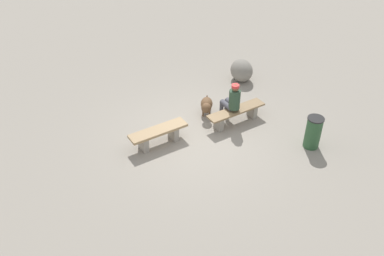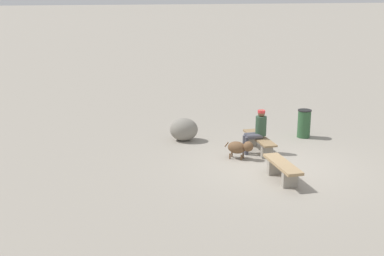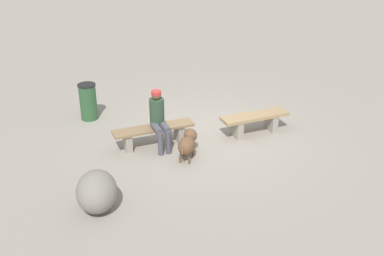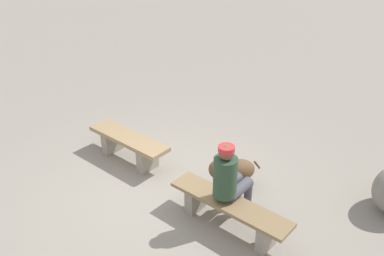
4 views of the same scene
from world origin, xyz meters
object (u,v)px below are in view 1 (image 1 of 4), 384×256
bench_right (236,113)px  trash_bin (313,132)px  dog (207,105)px  boulder (242,70)px  bench_left (158,134)px  seated_person (232,100)px

bench_right → trash_bin: (1.12, -1.80, 0.14)m
dog → trash_bin: trash_bin is taller
dog → boulder: bearing=153.2°
bench_left → boulder: size_ratio=1.84×
dog → trash_bin: size_ratio=0.82×
bench_left → boulder: (3.72, 1.77, 0.04)m
seated_person → dog: bearing=121.1°
bench_right → boulder: bearing=49.0°
seated_person → boulder: 2.41m
bench_right → dog: (-0.52, 0.71, 0.03)m
bench_left → bench_right: bearing=-7.3°
dog → boulder: 2.31m
bench_left → dog: dog is taller
bench_left → trash_bin: 3.90m
bench_left → trash_bin: size_ratio=1.79×
seated_person → boulder: (1.55, 1.81, -0.34)m
bench_right → dog: dog is taller
bench_right → dog: size_ratio=2.43×
bench_right → seated_person: size_ratio=1.41×
dog → trash_bin: (1.64, -2.51, 0.11)m
seated_person → dog: size_ratio=1.72×
seated_person → dog: (-0.43, 0.61, -0.36)m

